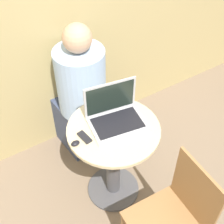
{
  "coord_description": "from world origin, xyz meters",
  "views": [
    {
      "loc": [
        -0.76,
        -1.18,
        2.25
      ],
      "look_at": [
        0.02,
        0.05,
        0.84
      ],
      "focal_mm": 50.0,
      "sensor_mm": 36.0,
      "label": 1
    }
  ],
  "objects_px": {
    "laptop": "(115,115)",
    "person_seated": "(79,99)",
    "chair_empty": "(174,219)",
    "cell_phone": "(84,137)"
  },
  "relations": [
    {
      "from": "laptop",
      "to": "person_seated",
      "type": "height_order",
      "value": "person_seated"
    },
    {
      "from": "person_seated",
      "to": "laptop",
      "type": "bearing_deg",
      "value": -89.95
    },
    {
      "from": "chair_empty",
      "to": "laptop",
      "type": "bearing_deg",
      "value": 89.94
    },
    {
      "from": "laptop",
      "to": "chair_empty",
      "type": "relative_size",
      "value": 0.46
    },
    {
      "from": "cell_phone",
      "to": "chair_empty",
      "type": "relative_size",
      "value": 0.13
    },
    {
      "from": "laptop",
      "to": "chair_empty",
      "type": "xyz_separation_m",
      "value": [
        -0.0,
        -0.67,
        -0.33
      ]
    },
    {
      "from": "laptop",
      "to": "cell_phone",
      "type": "xyz_separation_m",
      "value": [
        -0.25,
        -0.03,
        -0.05
      ]
    },
    {
      "from": "laptop",
      "to": "chair_empty",
      "type": "bearing_deg",
      "value": -90.06
    },
    {
      "from": "chair_empty",
      "to": "cell_phone",
      "type": "bearing_deg",
      "value": 111.09
    },
    {
      "from": "chair_empty",
      "to": "person_seated",
      "type": "xyz_separation_m",
      "value": [
        0.0,
        1.24,
        0.04
      ]
    }
  ]
}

